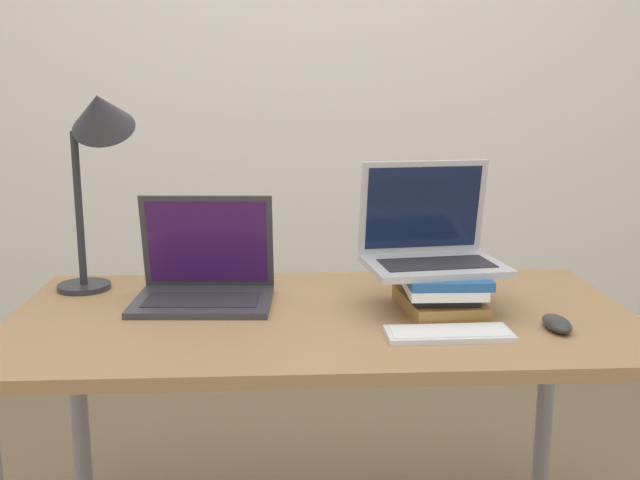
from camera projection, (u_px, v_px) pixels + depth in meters
name	position (u px, v px, depth m)	size (l,w,h in m)	color
wall_back	(302.00, 58.00, 3.19)	(8.00, 0.05, 2.70)	silver
desk	(323.00, 341.00, 1.82)	(1.50, 0.77, 0.71)	#9E754C
laptop_left	(204.00, 281.00, 1.89)	(0.36, 0.27, 0.26)	#333338
book_stack	(441.00, 290.00, 1.82)	(0.20, 0.27, 0.10)	olive
laptop_on_books	(430.00, 245.00, 1.84)	(0.35, 0.28, 0.25)	#B2B2B7
wireless_keyboard	(449.00, 333.00, 1.64)	(0.28, 0.11, 0.01)	silver
mouse	(557.00, 323.00, 1.68)	(0.06, 0.11, 0.03)	#2D2D2D
desk_lamp	(97.00, 135.00, 1.89)	(0.23, 0.20, 0.56)	#28282D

